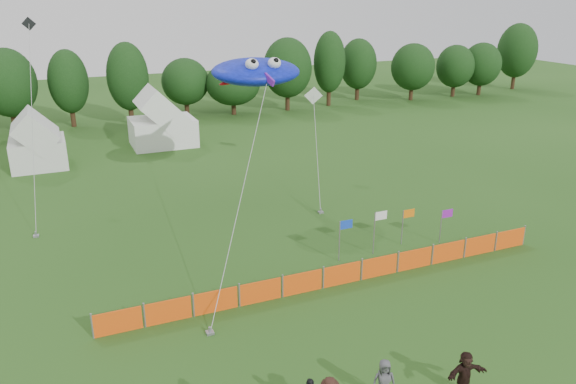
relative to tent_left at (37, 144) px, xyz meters
name	(u,v)px	position (x,y,z in m)	size (l,w,h in m)	color
treeline	(153,80)	(11.24, 12.92, 2.39)	(104.57, 8.78, 8.36)	#382314
tent_left	(37,144)	(0.00, 0.00, 0.00)	(4.04, 4.04, 3.56)	silver
tent_right	(162,123)	(10.02, 2.70, 0.15)	(5.46, 4.37, 3.85)	white
barrier_fence	(342,274)	(12.64, -25.29, -1.30)	(21.90, 0.06, 1.00)	#EE4E0D
flag_row	(392,225)	(16.72, -23.07, -0.40)	(6.73, 0.70, 2.29)	gray
spectator_e	(384,381)	(10.16, -32.77, -1.00)	(0.78, 0.50, 1.59)	#48484D
spectator_f	(465,373)	(12.86, -33.49, -0.99)	(1.50, 0.48, 1.61)	black
stingray_kite	(255,71)	(12.73, -13.69, 6.49)	(9.80, 20.07, 9.30)	#1023ED
small_kite_white	(315,122)	(17.94, -11.26, 2.48)	(3.88, 8.01, 6.37)	white
small_kite_dark	(32,103)	(0.29, -8.57, 4.61)	(1.69, 9.46, 11.25)	black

